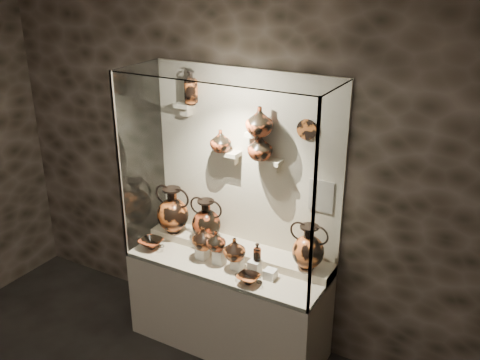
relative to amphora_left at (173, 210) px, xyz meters
name	(u,v)px	position (x,y,z in m)	size (l,w,h in m)	color
wall_back	(247,164)	(0.64, 0.20, 0.49)	(5.00, 0.02, 3.20)	#2B241A
plinth	(228,305)	(0.64, -0.12, -0.71)	(1.70, 0.60, 0.80)	beige
front_tier	(228,263)	(0.64, -0.12, -0.30)	(1.68, 0.58, 0.03)	beige
rear_tier	(238,251)	(0.64, 0.05, -0.26)	(1.70, 0.25, 0.10)	beige
back_panel	(246,164)	(0.64, 0.19, 0.49)	(1.70, 0.03, 1.60)	beige
glass_front	(207,190)	(0.64, -0.42, 0.49)	(1.70, 0.01, 1.60)	white
glass_left	(142,158)	(-0.21, -0.12, 0.49)	(0.01, 0.60, 1.60)	white
glass_right	(330,199)	(1.48, -0.12, 0.49)	(0.01, 0.60, 1.60)	white
glass_top	(226,75)	(0.64, -0.12, 1.28)	(1.70, 0.60, 0.01)	white
frame_post_left	(120,169)	(-0.20, -0.41, 0.49)	(0.02, 0.02, 1.60)	gray
frame_post_right	(313,214)	(1.48, -0.41, 0.49)	(0.02, 0.02, 1.60)	gray
pedestal_a	(202,253)	(0.42, -0.17, -0.23)	(0.09, 0.09, 0.10)	silver
pedestal_b	(220,256)	(0.59, -0.17, -0.22)	(0.09, 0.09, 0.13)	silver
pedestal_c	(237,264)	(0.76, -0.17, -0.24)	(0.09, 0.09, 0.09)	silver
pedestal_d	(255,267)	(0.92, -0.17, -0.22)	(0.09, 0.09, 0.12)	silver
pedestal_e	(270,274)	(1.06, -0.17, -0.24)	(0.09, 0.09, 0.08)	silver
bracket_ul	(184,105)	(0.09, 0.12, 0.94)	(0.14, 0.12, 0.04)	beige
bracket_ca	(231,154)	(0.54, 0.12, 0.59)	(0.14, 0.12, 0.04)	beige
bracket_cb	(253,134)	(0.74, 0.12, 0.79)	(0.10, 0.12, 0.04)	beige
bracket_cc	(273,161)	(0.92, 0.12, 0.59)	(0.14, 0.12, 0.04)	beige
amphora_left	(173,210)	(0.00, 0.00, 0.00)	(0.34, 0.34, 0.42)	#C95D26
amphora_mid	(206,220)	(0.34, 0.02, -0.02)	(0.30, 0.30, 0.38)	#A63F1D
amphora_right	(308,247)	(1.29, 0.02, -0.03)	(0.30, 0.30, 0.37)	#C95D26
jug_a	(203,238)	(0.43, -0.17, -0.08)	(0.19, 0.19, 0.20)	#C95D26
jug_b	(216,241)	(0.57, -0.19, -0.07)	(0.16, 0.16, 0.17)	#A63F1D
jug_c	(235,249)	(0.74, -0.19, -0.10)	(0.18, 0.18, 0.19)	#C95D26
lekythos_small	(257,251)	(0.93, -0.16, -0.08)	(0.07, 0.07, 0.17)	#A63F1D
kylix_left	(151,243)	(-0.06, -0.25, -0.23)	(0.26, 0.22, 0.10)	#A63F1D
kylix_right	(249,278)	(0.94, -0.32, -0.24)	(0.22, 0.19, 0.09)	#C95D26
lekythos_tall	(191,86)	(0.17, 0.11, 1.11)	(0.12, 0.12, 0.30)	#C95D26
ovoid_vase_a	(221,141)	(0.46, 0.08, 0.70)	(0.18, 0.18, 0.18)	#A63F1D
ovoid_vase_b	(260,121)	(0.82, 0.06, 0.92)	(0.22, 0.22, 0.23)	#A63F1D
ovoid_vase_c	(260,147)	(0.82, 0.07, 0.71)	(0.20, 0.20, 0.21)	#A63F1D
wall_plate	(307,130)	(1.17, 0.17, 0.87)	(0.16, 0.16, 0.02)	#B25923
info_placard	(321,196)	(1.31, 0.17, 0.35)	(0.20, 0.01, 0.26)	beige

